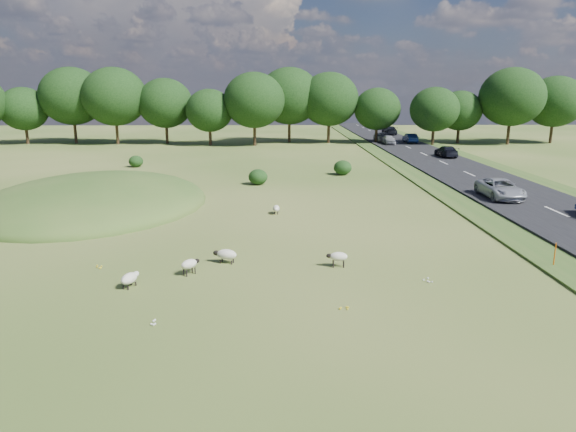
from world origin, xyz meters
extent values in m
plane|color=#33561A|center=(0.00, 20.00, 0.00)|extent=(160.00, 160.00, 0.00)
ellipsoid|color=#33561E|center=(-12.00, 12.00, 0.00)|extent=(16.00, 20.00, 4.00)
cube|color=black|center=(20.00, 30.00, 0.12)|extent=(8.00, 150.00, 0.25)
cylinder|color=black|center=(-37.62, 56.23, 1.56)|extent=(0.44, 0.44, 3.12)
ellipsoid|color=black|center=(-37.62, 56.23, 5.38)|extent=(7.28, 7.28, 6.55)
cylinder|color=black|center=(-30.54, 57.35, 2.11)|extent=(0.44, 0.44, 4.21)
ellipsoid|color=black|center=(-30.54, 57.35, 7.25)|extent=(9.83, 9.83, 8.84)
cylinder|color=black|center=(-23.43, 55.54, 2.09)|extent=(0.44, 0.44, 4.18)
ellipsoid|color=black|center=(-23.43, 55.54, 7.20)|extent=(9.75, 9.75, 8.78)
cylinder|color=black|center=(-15.94, 56.24, 1.80)|extent=(0.44, 0.44, 3.61)
ellipsoid|color=black|center=(-15.94, 56.24, 6.21)|extent=(8.41, 8.41, 7.57)
cylinder|color=black|center=(-8.82, 53.43, 1.51)|extent=(0.44, 0.44, 3.02)
ellipsoid|color=black|center=(-8.82, 53.43, 5.20)|extent=(7.04, 7.04, 6.34)
cylinder|color=black|center=(-2.08, 52.98, 1.95)|extent=(0.44, 0.44, 3.90)
ellipsoid|color=black|center=(-2.08, 52.98, 6.71)|extent=(9.09, 9.09, 8.18)
cylinder|color=black|center=(3.25, 57.90, 2.11)|extent=(0.44, 0.44, 4.22)
ellipsoid|color=black|center=(3.25, 57.90, 7.27)|extent=(9.85, 9.85, 8.86)
cylinder|color=black|center=(9.45, 56.94, 1.97)|extent=(0.44, 0.44, 3.94)
ellipsoid|color=black|center=(9.45, 56.94, 6.79)|extent=(9.20, 9.20, 8.28)
cylinder|color=black|center=(16.87, 56.01, 1.54)|extent=(0.44, 0.44, 3.09)
ellipsoid|color=black|center=(16.87, 56.01, 5.32)|extent=(7.20, 7.20, 6.48)
cylinder|color=black|center=(24.77, 52.46, 1.56)|extent=(0.44, 0.44, 3.12)
ellipsoid|color=black|center=(24.77, 52.46, 5.38)|extent=(7.29, 7.29, 6.56)
cylinder|color=black|center=(29.90, 56.26, 1.47)|extent=(0.44, 0.44, 2.93)
ellipsoid|color=black|center=(29.90, 56.26, 5.05)|extent=(6.84, 6.84, 6.16)
cylinder|color=black|center=(36.86, 53.95, 2.08)|extent=(0.44, 0.44, 4.16)
ellipsoid|color=black|center=(36.86, 53.95, 7.17)|extent=(9.71, 9.71, 8.74)
cylinder|color=black|center=(44.55, 55.89, 1.87)|extent=(0.44, 0.44, 3.74)
ellipsoid|color=black|center=(44.55, 55.89, 6.43)|extent=(8.72, 8.72, 7.84)
ellipsoid|color=black|center=(-0.35, 19.83, 0.69)|extent=(1.68, 1.68, 1.37)
ellipsoid|color=black|center=(7.78, 25.04, 0.72)|extent=(1.77, 1.77, 1.45)
ellipsoid|color=black|center=(-14.00, 30.80, 0.62)|extent=(1.53, 1.53, 1.25)
cylinder|color=#D8590C|center=(14.38, -2.29, 0.60)|extent=(0.06, 0.06, 1.20)
ellipsoid|color=beige|center=(-2.59, -2.99, 0.51)|extent=(0.87, 0.90, 0.42)
ellipsoid|color=black|center=(-2.29, -2.65, 0.54)|extent=(0.33, 0.33, 0.21)
cylinder|color=black|center=(-2.50, -2.74, 0.15)|extent=(0.06, 0.06, 0.30)
cylinder|color=black|center=(-2.35, -2.87, 0.15)|extent=(0.06, 0.06, 0.30)
cylinder|color=black|center=(-2.82, -3.10, 0.15)|extent=(0.06, 0.06, 0.30)
cylinder|color=black|center=(-2.67, -3.23, 0.15)|extent=(0.06, 0.06, 0.30)
ellipsoid|color=beige|center=(-1.06, -1.41, 0.43)|extent=(1.08, 0.76, 0.50)
ellipsoid|color=black|center=(-1.57, -1.26, 0.47)|extent=(0.37, 0.32, 0.25)
cylinder|color=black|center=(-1.36, -1.45, 0.09)|extent=(0.07, 0.07, 0.18)
cylinder|color=black|center=(-1.30, -1.21, 0.09)|extent=(0.07, 0.07, 0.18)
cylinder|color=black|center=(-0.81, -1.60, 0.09)|extent=(0.07, 0.07, 0.18)
cylinder|color=black|center=(-0.75, -1.36, 0.09)|extent=(0.07, 0.07, 0.18)
ellipsoid|color=beige|center=(4.26, -2.07, 0.52)|extent=(0.86, 0.49, 0.43)
ellipsoid|color=black|center=(3.81, -2.04, 0.55)|extent=(0.28, 0.22, 0.21)
cylinder|color=black|center=(4.01, -2.16, 0.15)|extent=(0.06, 0.06, 0.30)
cylinder|color=black|center=(4.03, -1.95, 0.15)|extent=(0.06, 0.06, 0.30)
cylinder|color=black|center=(4.50, -2.18, 0.15)|extent=(0.06, 0.06, 0.30)
cylinder|color=black|center=(4.51, -1.98, 0.15)|extent=(0.06, 0.06, 0.30)
ellipsoid|color=beige|center=(1.30, 8.74, 0.37)|extent=(0.48, 0.85, 0.43)
ellipsoid|color=silver|center=(1.28, 8.28, 0.40)|extent=(0.21, 0.28, 0.21)
cylinder|color=black|center=(1.39, 8.49, 0.08)|extent=(0.06, 0.06, 0.16)
cylinder|color=black|center=(1.18, 8.50, 0.08)|extent=(0.06, 0.06, 0.16)
cylinder|color=black|center=(1.41, 8.98, 0.08)|extent=(0.06, 0.06, 0.16)
cylinder|color=black|center=(1.20, 8.98, 0.08)|extent=(0.06, 0.06, 0.16)
ellipsoid|color=beige|center=(-4.86, -4.48, 0.40)|extent=(0.77, 1.02, 0.46)
ellipsoid|color=silver|center=(-4.68, -4.03, 0.43)|extent=(0.31, 0.35, 0.23)
cylinder|color=black|center=(-4.87, -4.20, 0.08)|extent=(0.07, 0.07, 0.17)
cylinder|color=black|center=(-4.66, -4.28, 0.08)|extent=(0.07, 0.07, 0.17)
cylinder|color=black|center=(-5.06, -4.69, 0.08)|extent=(0.07, 0.07, 0.17)
cylinder|color=black|center=(-4.85, -4.77, 0.08)|extent=(0.07, 0.07, 0.17)
imported|color=#B1B2B9|center=(18.10, 12.57, 0.95)|extent=(2.34, 5.07, 1.41)
imported|color=navy|center=(21.90, 54.54, 0.96)|extent=(1.50, 4.29, 1.41)
imported|color=black|center=(21.90, 69.65, 1.00)|extent=(2.10, 5.17, 1.50)
imported|color=#A2A4A9|center=(18.10, 56.91, 0.92)|extent=(2.23, 4.84, 1.35)
imported|color=#A3A4AA|center=(18.10, 52.37, 0.92)|extent=(1.59, 3.95, 1.35)
imported|color=black|center=(21.90, 37.07, 0.91)|extent=(1.86, 4.57, 1.33)
camera|label=1|loc=(1.44, -24.93, 8.09)|focal=32.00mm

